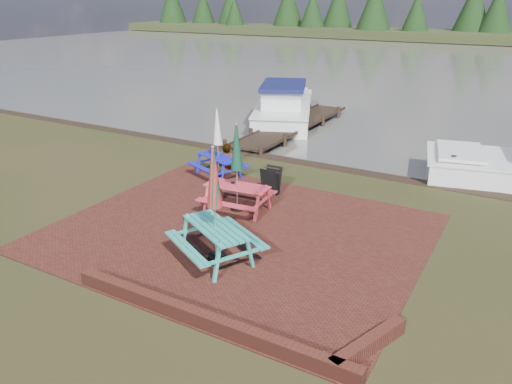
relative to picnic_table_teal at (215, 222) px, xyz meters
The scene contains 12 objects.
ground 1.05m from the picnic_table_teal, 126.12° to the left, with size 120.00×120.00×0.00m, color black.
paving 1.69m from the picnic_table_teal, 101.52° to the left, with size 9.00×7.50×0.02m, color #3D1713.
brick_wall 2.86m from the picnic_table_teal, 47.42° to the right, with size 6.21×1.79×0.30m.
water 37.40m from the picnic_table_teal, 90.43° to the left, with size 120.00×60.00×0.02m, color #4C4841.
far_treeline 66.43m from the picnic_table_teal, 90.24° to the left, with size 120.00×10.00×8.10m.
picnic_table_teal is the anchor object (origin of this frame).
picnic_table_red 2.77m from the picnic_table_teal, 111.83° to the left, with size 1.90×1.72×2.46m.
picnic_table_blue 5.61m from the picnic_table_teal, 123.28° to the left, with size 2.03×1.93×2.25m.
chalkboard 4.24m from the picnic_table_teal, 101.06° to the left, with size 0.52×0.50×0.84m.
jetty 12.29m from the picnic_table_teal, 107.97° to the left, with size 1.76×9.08×1.00m.
boat_jetty 14.45m from the picnic_table_teal, 110.71° to the left, with size 5.21×7.82×2.15m.
person 6.43m from the picnic_table_teal, 120.72° to the left, with size 0.64×0.42×1.76m, color gray.
Camera 1 is at (6.06, -8.64, 5.60)m, focal length 35.00 mm.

